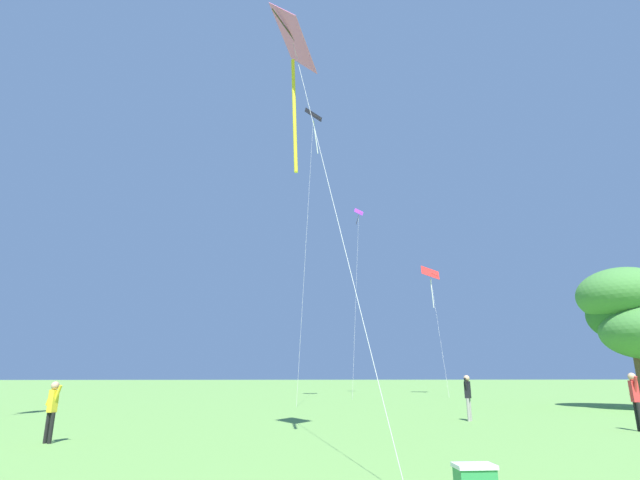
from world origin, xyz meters
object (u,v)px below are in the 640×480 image
at_px(kite_black_large, 314,128).
at_px(picnic_cooler, 475,479).
at_px(kite_red_high, 431,280).
at_px(person_near_tree, 52,406).
at_px(kite_purple_streamer, 358,224).
at_px(kite_pink_low, 294,71).
at_px(person_far_back, 635,396).
at_px(tree_left_oak, 636,314).
at_px(person_in_red_shirt, 468,393).

relative_size(kite_black_large, picnic_cooler, 38.94).
height_order(kite_red_high, person_near_tree, kite_red_high).
height_order(kite_black_large, kite_purple_streamer, kite_black_large).
distance_m(kite_pink_low, picnic_cooler, 11.80).
xyz_separation_m(person_far_back, tree_left_oak, (7.83, 9.27, 3.85)).
xyz_separation_m(person_far_back, picnic_cooler, (-8.57, -7.74, -0.86)).
xyz_separation_m(kite_black_large, person_near_tree, (-8.40, -20.87, -20.32)).
bearing_deg(kite_purple_streamer, person_in_red_shirt, -89.98).
distance_m(kite_purple_streamer, person_in_red_shirt, 29.61).
bearing_deg(person_far_back, person_in_red_shirt, 136.20).
bearing_deg(kite_pink_low, kite_purple_streamer, 77.36).
bearing_deg(kite_pink_low, person_near_tree, 166.14).
xyz_separation_m(kite_purple_streamer, picnic_cooler, (-4.49, -37.07, -16.02)).
relative_size(kite_black_large, kite_pink_low, 1.82).
bearing_deg(kite_purple_streamer, kite_black_large, -117.65).
relative_size(kite_purple_streamer, picnic_cooler, 30.41).
xyz_separation_m(kite_pink_low, person_near_tree, (-6.31, 1.56, -9.68)).
bearing_deg(kite_pink_low, person_in_red_shirt, 43.24).
relative_size(kite_pink_low, tree_left_oak, 1.70).
distance_m(kite_black_large, kite_purple_streamer, 12.14).
bearing_deg(kite_red_high, kite_pink_low, -113.72).
bearing_deg(picnic_cooler, kite_purple_streamer, 83.10).
bearing_deg(tree_left_oak, picnic_cooler, -133.96).
height_order(person_far_back, picnic_cooler, person_far_back).
relative_size(kite_pink_low, person_in_red_shirt, 7.40).
relative_size(kite_pink_low, kite_purple_streamer, 0.70).
bearing_deg(tree_left_oak, kite_purple_streamer, 120.72).
distance_m(kite_pink_low, kite_purple_streamer, 33.49).
bearing_deg(kite_black_large, tree_left_oak, -31.05).
distance_m(kite_black_large, picnic_cooler, 34.46).
xyz_separation_m(kite_black_large, person_far_back, (9.21, -19.54, -20.18)).
bearing_deg(person_near_tree, person_in_red_shirt, 21.17).
xyz_separation_m(tree_left_oak, picnic_cooler, (-16.41, -17.01, -4.72)).
height_order(person_near_tree, picnic_cooler, person_near_tree).
xyz_separation_m(kite_purple_streamer, person_in_red_shirt, (0.01, -25.42, -15.20)).
xyz_separation_m(kite_black_large, picnic_cooler, (0.64, -27.28, -21.04)).
bearing_deg(person_in_red_shirt, person_far_back, -43.80).
distance_m(kite_black_large, person_near_tree, 30.32).
bearing_deg(kite_black_large, person_far_back, -64.75).
bearing_deg(kite_black_large, person_near_tree, -111.93).
distance_m(kite_black_large, kite_pink_low, 24.91).
bearing_deg(kite_black_large, kite_purple_streamer, 62.35).
bearing_deg(person_in_red_shirt, kite_purple_streamer, 90.02).
relative_size(kite_pink_low, kite_red_high, 1.03).
xyz_separation_m(person_far_back, person_in_red_shirt, (-4.08, 3.91, -0.05)).
relative_size(person_far_back, person_in_red_shirt, 1.04).
distance_m(tree_left_oak, picnic_cooler, 24.10).
bearing_deg(person_far_back, tree_left_oak, 49.82).
distance_m(person_far_back, person_in_red_shirt, 5.65).
bearing_deg(kite_purple_streamer, picnic_cooler, -96.90).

